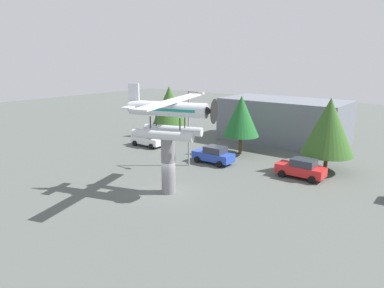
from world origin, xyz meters
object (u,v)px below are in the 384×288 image
at_px(car_mid_blue, 214,155).
at_px(tree_center_back, 329,127).
at_px(car_near_white, 148,139).
at_px(floatplane_monument, 169,115).
at_px(car_far_red, 301,168).
at_px(streetlight_primary, 190,123).
at_px(tree_east, 241,116).
at_px(storefront_building, 284,121).
at_px(display_pedestal, 168,165).
at_px(tree_west, 169,105).

bearing_deg(car_mid_blue, tree_center_back, -155.97).
distance_m(car_near_white, tree_center_back, 20.52).
bearing_deg(car_mid_blue, floatplane_monument, 102.34).
xyz_separation_m(car_mid_blue, car_far_red, (8.70, 0.99, 0.00)).
xyz_separation_m(streetlight_primary, tree_east, (1.58, 6.88, -0.07)).
height_order(floatplane_monument, car_near_white, floatplane_monument).
distance_m(tree_east, tree_center_back, 9.44).
relative_size(floatplane_monument, streetlight_primary, 1.39).
height_order(car_near_white, car_far_red, same).
height_order(car_near_white, storefront_building, storefront_building).
relative_size(display_pedestal, floatplane_monument, 0.44).
relative_size(floatplane_monument, tree_center_back, 1.48).
xyz_separation_m(car_near_white, tree_west, (-1.73, 5.84, 3.32)).
distance_m(floatplane_monument, car_far_red, 13.05).
xyz_separation_m(car_mid_blue, tree_east, (0.31, 4.71, 3.36)).
bearing_deg(streetlight_primary, storefront_building, 79.62).
height_order(floatplane_monument, car_mid_blue, floatplane_monument).
xyz_separation_m(car_far_red, tree_east, (-8.39, 3.72, 3.36)).
height_order(car_mid_blue, car_far_red, same).
height_order(car_mid_blue, tree_center_back, tree_center_back).
bearing_deg(car_far_red, tree_east, -23.89).
distance_m(car_mid_blue, car_far_red, 8.76).
xyz_separation_m(car_near_white, tree_east, (10.54, 3.65, 3.36)).
distance_m(display_pedestal, car_far_red, 12.11).
xyz_separation_m(display_pedestal, tree_west, (-13.77, 15.77, 1.95)).
bearing_deg(car_mid_blue, tree_east, -93.78).
height_order(floatplane_monument, storefront_building, floatplane_monument).
height_order(display_pedestal, car_far_red, display_pedestal).
relative_size(car_near_white, car_mid_blue, 1.00).
relative_size(car_mid_blue, tree_east, 0.65).
xyz_separation_m(floatplane_monument, car_far_red, (6.77, 9.82, -5.29)).
relative_size(car_far_red, tree_west, 0.62).
height_order(car_near_white, streetlight_primary, streetlight_primary).
bearing_deg(tree_east, floatplane_monument, -83.18).
xyz_separation_m(car_mid_blue, streetlight_primary, (-1.27, -2.17, 3.43)).
distance_m(car_mid_blue, streetlight_primary, 4.25).
height_order(display_pedestal, streetlight_primary, streetlight_primary).
bearing_deg(tree_west, display_pedestal, -48.87).
bearing_deg(tree_center_back, floatplane_monument, -120.67).
xyz_separation_m(display_pedestal, car_mid_blue, (-1.81, 8.87, -1.37)).
xyz_separation_m(tree_west, tree_east, (12.27, -2.19, 0.04)).
distance_m(car_near_white, tree_east, 11.65).
height_order(storefront_building, tree_west, tree_west).
bearing_deg(streetlight_primary, car_far_red, 17.61).
relative_size(tree_east, tree_center_back, 0.94).
bearing_deg(tree_center_back, tree_east, 177.78).
height_order(display_pedestal, tree_west, tree_west).
xyz_separation_m(car_near_white, streetlight_primary, (8.97, -3.23, 3.43)).
bearing_deg(car_near_white, tree_east, -160.92).
relative_size(car_mid_blue, tree_west, 0.62).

